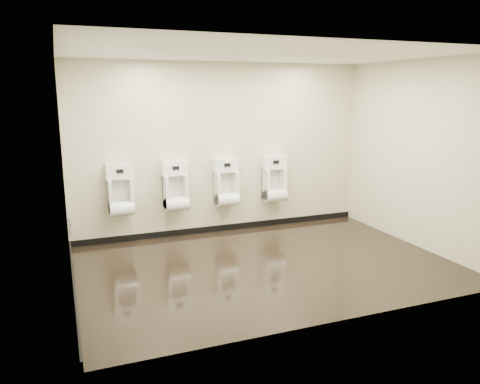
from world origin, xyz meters
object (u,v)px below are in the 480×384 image
object	(u,v)px
urinal_0	(121,194)
urinal_1	(176,189)
access_panel	(69,225)
urinal_2	(226,186)
urinal_3	(274,182)

from	to	relation	value
urinal_0	urinal_1	xyz separation A→B (m)	(0.85, 0.00, 0.00)
access_panel	urinal_2	distance (m)	2.54
urinal_1	urinal_2	world-z (taller)	same
urinal_1	access_panel	bearing A→B (deg)	-165.81
urinal_1	urinal_2	size ratio (longest dim) A/B	1.00
urinal_2	urinal_1	bearing A→B (deg)	180.00
urinal_0	urinal_2	distance (m)	1.71
urinal_0	urinal_3	size ratio (longest dim) A/B	1.00
access_panel	urinal_0	bearing A→B (deg)	28.03
urinal_1	urinal_3	distance (m)	1.73
urinal_2	urinal_3	bearing A→B (deg)	0.00
urinal_1	urinal_2	xyz separation A→B (m)	(0.85, 0.00, 0.00)
access_panel	urinal_2	world-z (taller)	urinal_2
urinal_0	urinal_1	size ratio (longest dim) A/B	1.00
urinal_2	urinal_0	bearing A→B (deg)	180.00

